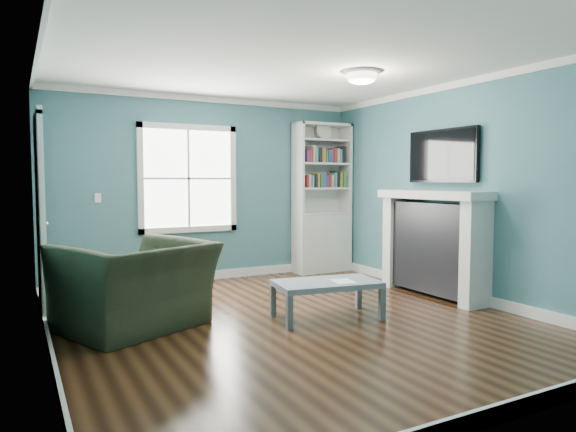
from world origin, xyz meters
name	(u,v)px	position (x,y,z in m)	size (l,w,h in m)	color
floor	(293,321)	(0.00, 0.00, 0.00)	(5.00, 5.00, 0.00)	black
room_walls	(293,165)	(0.00, 0.00, 1.58)	(5.00, 5.00, 5.00)	#3C6A76
trim	(293,199)	(0.00, 0.00, 1.24)	(4.50, 5.00, 2.60)	white
window	(188,179)	(-0.30, 2.49, 1.45)	(1.40, 0.06, 1.50)	white
bookshelf	(322,213)	(1.77, 2.30, 0.92)	(0.90, 0.35, 2.31)	silver
fireplace	(433,245)	(2.08, 0.20, 0.64)	(0.44, 1.58, 1.30)	black
tv	(443,156)	(2.20, 0.20, 1.72)	(0.06, 1.10, 0.65)	black
door	(40,214)	(-2.22, 1.40, 1.07)	(0.12, 0.98, 2.17)	silver
ceiling_fixture	(362,76)	(0.90, 0.10, 2.55)	(0.38, 0.38, 0.15)	white
light_switch	(98,198)	(-1.50, 2.48, 1.20)	(0.08, 0.01, 0.12)	white
recliner	(136,271)	(-1.45, 0.49, 0.56)	(1.28, 0.83, 1.12)	black
coffee_table	(327,286)	(0.37, -0.05, 0.34)	(1.14, 0.74, 0.39)	#525B63
paper_sheet	(343,281)	(0.51, -0.14, 0.39)	(0.20, 0.26, 0.00)	white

